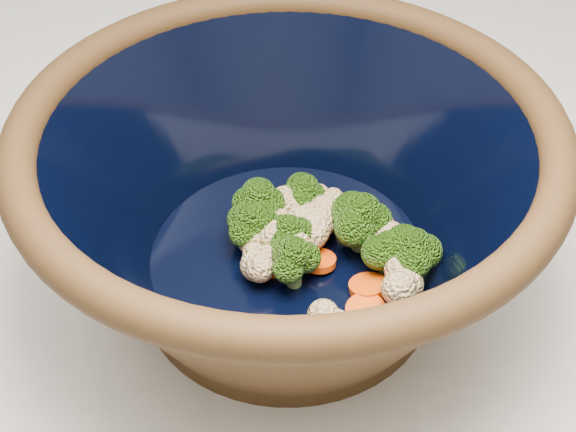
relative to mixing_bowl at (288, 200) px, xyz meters
The scene contains 2 objects.
mixing_bowl is the anchor object (origin of this frame).
vegetable_pile 0.04m from the mixing_bowl, 10.80° to the right, with size 0.16×0.17×0.06m.
Camera 1 is at (0.01, -0.49, 1.39)m, focal length 50.00 mm.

